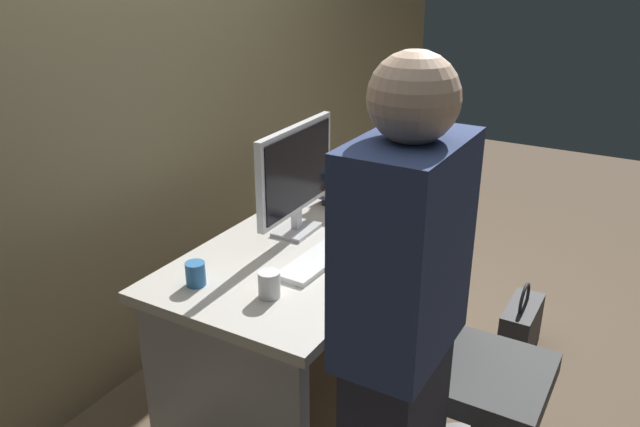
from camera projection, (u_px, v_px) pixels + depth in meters
ground_plane at (310, 397)px, 2.81m from camera, size 9.00×9.00×0.00m
wall_back at (133, 39)px, 2.63m from camera, size 6.40×0.10×3.00m
desk at (310, 298)px, 2.62m from camera, size 1.31×0.76×0.75m
office_chair at (467, 379)px, 2.25m from camera, size 0.52×0.52×0.94m
person_at_desk at (399, 350)px, 1.71m from camera, size 0.40×0.24×1.64m
monitor at (296, 174)px, 2.55m from camera, size 0.54×0.15×0.46m
keyboard at (320, 258)px, 2.40m from camera, size 0.43×0.14×0.02m
mouse at (353, 228)px, 2.65m from camera, size 0.06×0.10×0.03m
cup_near_keyboard at (269, 284)px, 2.13m from camera, size 0.08×0.08×0.09m
cup_by_monitor at (196, 274)px, 2.21m from camera, size 0.07×0.07×0.09m
book_stack at (340, 184)px, 2.93m from camera, size 0.23×0.19×0.17m
handbag at (520, 328)px, 3.08m from camera, size 0.34×0.14×0.38m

